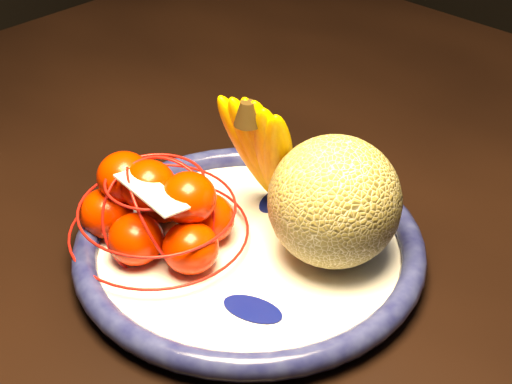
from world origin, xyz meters
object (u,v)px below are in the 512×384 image
Objects in this scene: banana_bunch at (265,148)px; mandarin_bag at (158,211)px; fruit_bowl at (249,248)px; dining_table at (469,307)px; cantaloupe at (334,202)px.

banana_bunch is 0.83× the size of mandarin_bag.
fruit_bowl is at bearing -68.36° from banana_bunch.
dining_table is 0.27m from banana_bunch.
fruit_bowl reaches higher than dining_table.
cantaloupe is 0.16m from mandarin_bag.
dining_table is at bearing 26.38° from banana_bunch.
banana_bunch is at bearing 63.84° from mandarin_bag.
fruit_bowl is 0.09m from mandarin_bag.
banana_bunch reaches higher than dining_table.
fruit_bowl is at bearing 30.68° from mandarin_bag.
fruit_bowl is (-0.16, -0.16, 0.10)m from dining_table.
fruit_bowl is 2.74× the size of cantaloupe.
dining_table is 0.24m from fruit_bowl.
dining_table is 5.11× the size of fruit_bowl.
fruit_bowl is 0.09m from banana_bunch.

